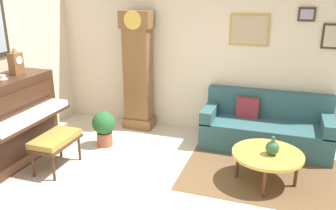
% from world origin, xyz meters
% --- Properties ---
extents(ground_plane, '(6.40, 6.00, 0.10)m').
position_xyz_m(ground_plane, '(0.00, 0.00, -0.05)').
color(ground_plane, beige).
extents(wall_back, '(5.30, 0.13, 2.80)m').
position_xyz_m(wall_back, '(0.02, 2.40, 1.40)').
color(wall_back, beige).
rests_on(wall_back, ground_plane).
extents(area_rug, '(2.10, 1.50, 0.01)m').
position_xyz_m(area_rug, '(1.19, 1.07, 0.00)').
color(area_rug, brown).
rests_on(area_rug, ground_plane).
extents(piano, '(0.87, 1.44, 1.21)m').
position_xyz_m(piano, '(-2.23, 0.31, 0.61)').
color(piano, '#3D2316').
rests_on(piano, ground_plane).
extents(piano_bench, '(0.42, 0.70, 0.48)m').
position_xyz_m(piano_bench, '(-1.51, 0.36, 0.41)').
color(piano_bench, '#3D2316').
rests_on(piano_bench, ground_plane).
extents(grandfather_clock, '(0.52, 0.34, 2.03)m').
position_xyz_m(grandfather_clock, '(-1.03, 2.11, 0.96)').
color(grandfather_clock, brown).
rests_on(grandfather_clock, ground_plane).
extents(couch, '(1.90, 0.80, 0.84)m').
position_xyz_m(couch, '(1.14, 1.98, 0.31)').
color(couch, '#2D565B').
rests_on(couch, ground_plane).
extents(coffee_table, '(0.88, 0.88, 0.41)m').
position_xyz_m(coffee_table, '(1.23, 0.89, 0.38)').
color(coffee_table, gold).
rests_on(coffee_table, ground_plane).
extents(mantel_clock, '(0.13, 0.18, 0.38)m').
position_xyz_m(mantel_clock, '(-2.23, 0.63, 1.38)').
color(mantel_clock, brown).
rests_on(mantel_clock, piano).
extents(teacup, '(0.12, 0.12, 0.06)m').
position_xyz_m(teacup, '(-2.20, 0.32, 1.23)').
color(teacup, white).
rests_on(teacup, piano).
extents(green_jug, '(0.17, 0.17, 0.24)m').
position_xyz_m(green_jug, '(1.28, 0.86, 0.50)').
color(green_jug, '#234C33').
rests_on(green_jug, coffee_table).
extents(potted_plant, '(0.36, 0.36, 0.56)m').
position_xyz_m(potted_plant, '(-1.24, 1.21, 0.32)').
color(potted_plant, '#935138').
rests_on(potted_plant, ground_plane).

